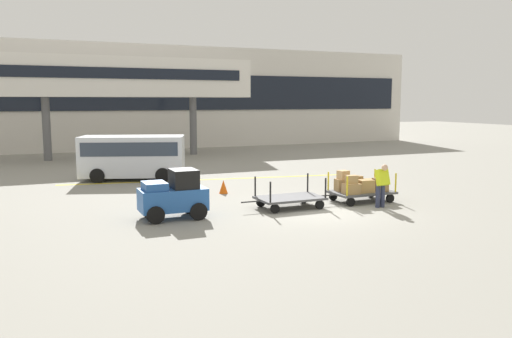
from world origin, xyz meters
TOP-DOWN VIEW (x-y plane):
  - ground_plane at (0.00, 0.00)m, footprint 120.00×120.00m
  - apron_lead_line at (-1.20, 8.23)m, footprint 13.88×2.44m
  - terminal_building at (0.00, 25.98)m, footprint 46.74×2.51m
  - jet_bridge at (-5.04, 19.99)m, footprint 19.52×3.00m
  - baggage_tug at (-4.92, 0.76)m, footprint 2.11×1.24m
  - baggage_cart_lead at (-0.76, 0.74)m, footprint 3.00×1.41m
  - baggage_cart_middle at (2.15, 0.71)m, footprint 3.00×1.41m
  - baggage_handler at (2.23, -0.50)m, footprint 0.42×0.45m
  - shuttle_van at (-4.62, 9.63)m, footprint 5.16×3.38m
  - safety_cone_near at (-1.91, 4.43)m, footprint 0.36×0.36m

SIDE VIEW (x-z plane):
  - ground_plane at x=0.00m, z-range 0.00..0.00m
  - apron_lead_line at x=-1.20m, z-range 0.00..0.01m
  - safety_cone_near at x=-1.91m, z-range 0.00..0.55m
  - baggage_cart_lead at x=-0.76m, z-range -0.20..0.90m
  - baggage_cart_middle at x=2.15m, z-range -0.03..1.15m
  - baggage_tug at x=-4.92m, z-range -0.04..1.54m
  - baggage_handler at x=2.23m, z-range 0.08..1.65m
  - shuttle_van at x=-4.62m, z-range 0.19..2.28m
  - terminal_building at x=0.00m, z-range 0.01..8.06m
  - jet_bridge at x=-5.04m, z-range 1.95..8.55m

